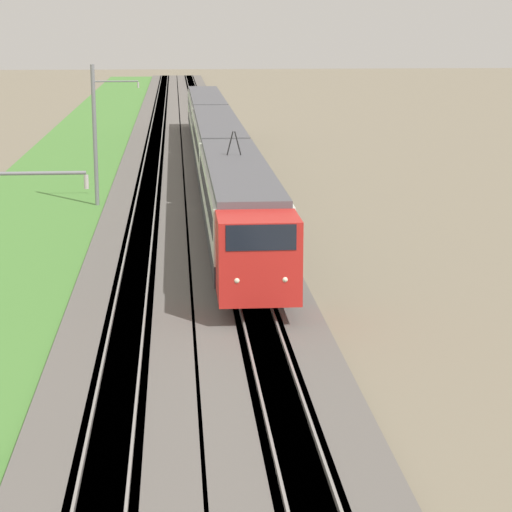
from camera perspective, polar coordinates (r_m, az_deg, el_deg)
The scene contains 7 objects.
ballast_main at distance 64.48m, azimuth -6.08°, elevation 4.47°, with size 240.00×4.40×0.30m.
ballast_adjacent at distance 64.51m, azimuth -2.24°, elevation 4.54°, with size 240.00×4.40×0.30m.
track_main at distance 64.48m, azimuth -6.08°, elevation 4.48°, with size 240.00×1.57×0.45m.
track_adjacent at distance 64.51m, azimuth -2.24°, elevation 4.55°, with size 240.00×1.57×0.45m.
grass_verge at distance 64.88m, azimuth -11.07°, elevation 4.27°, with size 240.00×8.19×0.12m.
passenger_train at distance 63.11m, azimuth -2.22°, elevation 6.40°, with size 63.56×2.82×5.11m.
catenary_mast_mid at distance 54.84m, azimuth -9.13°, elevation 6.88°, with size 0.22×2.56×7.71m.
Camera 1 is at (-13.70, -1.66, 9.97)m, focal length 70.00 mm.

